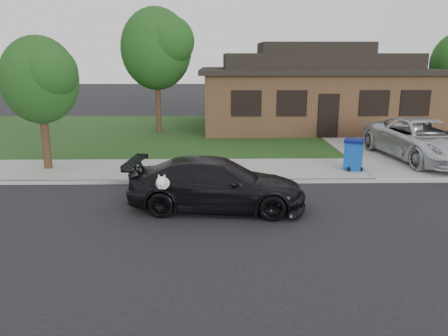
{
  "coord_description": "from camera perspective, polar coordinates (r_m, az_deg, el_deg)",
  "views": [
    {
      "loc": [
        -1.46,
        -10.12,
        3.95
      ],
      "look_at": [
        -1.26,
        1.17,
        1.1
      ],
      "focal_mm": 35.0,
      "sensor_mm": 36.0,
      "label": 1
    }
  ],
  "objects": [
    {
      "name": "minivan",
      "position": [
        18.38,
        24.56,
        3.38
      ],
      "size": [
        3.25,
        5.85,
        1.55
      ],
      "primitive_type": "imported",
      "rotation": [
        0.0,
        0.0,
        0.13
      ],
      "color": "silver",
      "rests_on": "driveway"
    },
    {
      "name": "house",
      "position": [
        25.76,
        11.37,
        9.86
      ],
      "size": [
        12.6,
        8.6,
        4.65
      ],
      "color": "#422B1C",
      "rests_on": "ground"
    },
    {
      "name": "tree_0",
      "position": [
        23.18,
        -8.47,
        15.34
      ],
      "size": [
        3.78,
        3.6,
        6.34
      ],
      "color": "#332114",
      "rests_on": "ground"
    },
    {
      "name": "curb",
      "position": [
        14.24,
        4.89,
        -1.74
      ],
      "size": [
        60.0,
        0.12,
        0.12
      ],
      "primitive_type": "cube",
      "color": "gray",
      "rests_on": "ground"
    },
    {
      "name": "ground",
      "position": [
        10.96,
        6.75,
        -7.06
      ],
      "size": [
        120.0,
        120.0,
        0.0
      ],
      "primitive_type": "plane",
      "color": "black",
      "rests_on": "ground"
    },
    {
      "name": "driveway",
      "position": [
        21.8,
        19.02,
        3.15
      ],
      "size": [
        4.5,
        13.0,
        0.14
      ],
      "primitive_type": "cube",
      "color": "gray",
      "rests_on": "ground"
    },
    {
      "name": "recycling_bin",
      "position": [
        16.0,
        16.55,
        1.74
      ],
      "size": [
        0.85,
        0.85,
        1.08
      ],
      "rotation": [
        0.0,
        0.0,
        -0.4
      ],
      "color": "#0E3F9A",
      "rests_on": "sidewalk"
    },
    {
      "name": "tree_2",
      "position": [
        16.35,
        -22.68,
        10.71
      ],
      "size": [
        2.73,
        2.6,
        4.59
      ],
      "color": "#332114",
      "rests_on": "ground"
    },
    {
      "name": "sidewalk",
      "position": [
        15.68,
        4.34,
        -0.23
      ],
      "size": [
        60.0,
        3.0,
        0.12
      ],
      "primitive_type": "cube",
      "color": "gray",
      "rests_on": "ground"
    },
    {
      "name": "lawn",
      "position": [
        23.49,
        2.55,
        4.64
      ],
      "size": [
        60.0,
        13.0,
        0.13
      ],
      "primitive_type": "cube",
      "color": "#193814",
      "rests_on": "ground"
    },
    {
      "name": "sedan",
      "position": [
        11.65,
        -1.01,
        -2.11
      ],
      "size": [
        4.88,
        2.43,
        1.37
      ],
      "rotation": [
        0.0,
        0.0,
        1.47
      ],
      "color": "black",
      "rests_on": "ground"
    }
  ]
}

